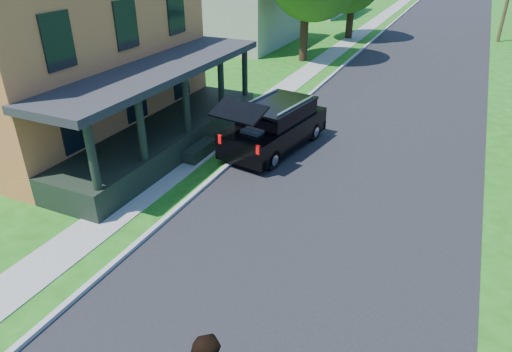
% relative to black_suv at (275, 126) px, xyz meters
% --- Properties ---
extents(ground, '(140.00, 140.00, 0.00)m').
position_rel_black_suv_xyz_m(ground, '(3.20, -7.77, -0.89)').
color(ground, '#1B5010').
rests_on(ground, ground).
extents(street, '(8.00, 120.00, 0.02)m').
position_rel_black_suv_xyz_m(street, '(3.20, 12.23, -0.89)').
color(street, black).
rests_on(street, ground).
extents(curb, '(0.15, 120.00, 0.12)m').
position_rel_black_suv_xyz_m(curb, '(-0.85, 12.23, -0.89)').
color(curb, gray).
rests_on(curb, ground).
extents(sidewalk, '(1.30, 120.00, 0.03)m').
position_rel_black_suv_xyz_m(sidewalk, '(-2.40, 12.23, -0.89)').
color(sidewalk, gray).
rests_on(sidewalk, ground).
extents(front_walk, '(6.50, 1.20, 0.03)m').
position_rel_black_suv_xyz_m(front_walk, '(-6.30, -1.77, -0.89)').
color(front_walk, gray).
rests_on(front_walk, ground).
extents(main_house, '(15.56, 15.56, 10.10)m').
position_rel_black_suv_xyz_m(main_house, '(-9.60, -1.78, 4.03)').
color(main_house, '#C7653A').
rests_on(main_house, ground).
extents(black_suv, '(2.63, 5.23, 2.33)m').
position_rel_black_suv_xyz_m(black_suv, '(0.00, 0.00, 0.00)').
color(black_suv, black).
rests_on(black_suv, ground).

